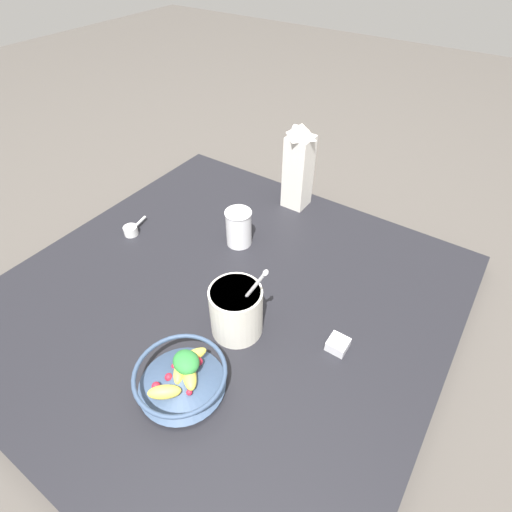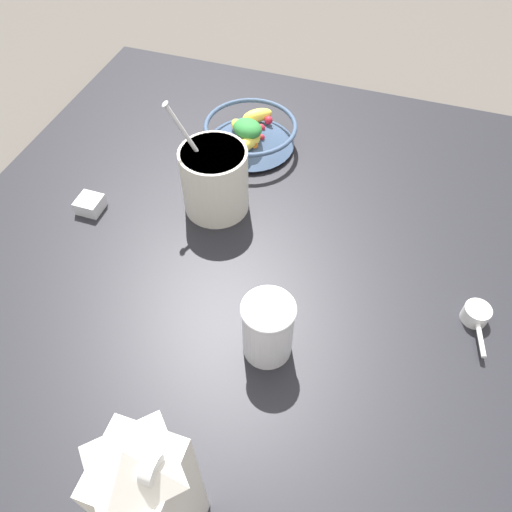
{
  "view_description": "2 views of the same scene",
  "coord_description": "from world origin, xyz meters",
  "views": [
    {
      "loc": [
        0.56,
        0.49,
        0.87
      ],
      "look_at": [
        -0.11,
        0.03,
        0.12
      ],
      "focal_mm": 28.0,
      "sensor_mm": 36.0,
      "label": 1
    },
    {
      "loc": [
        -0.58,
        -0.2,
        0.77
      ],
      "look_at": [
        -0.06,
        -0.03,
        0.09
      ],
      "focal_mm": 35.0,
      "sensor_mm": 36.0,
      "label": 2
    }
  ],
  "objects": [
    {
      "name": "measuring_scoop",
      "position": [
        -0.04,
        -0.41,
        0.06
      ],
      "size": [
        0.1,
        0.04,
        0.03
      ],
      "color": "white",
      "rests_on": "countertop"
    },
    {
      "name": "countertop",
      "position": [
        0.0,
        0.0,
        0.02
      ],
      "size": [
        1.16,
        1.16,
        0.05
      ],
      "color": "black",
      "rests_on": "ground_plane"
    },
    {
      "name": "ground_plane",
      "position": [
        0.0,
        0.0,
        0.0
      ],
      "size": [
        6.0,
        6.0,
        0.0
      ],
      "primitive_type": "plane",
      "color": "#4C4742"
    },
    {
      "name": "milk_carton",
      "position": [
        -0.49,
        -0.05,
        0.2
      ],
      "size": [
        0.08,
        0.08,
        0.3
      ],
      "color": "silver",
      "rests_on": "countertop"
    },
    {
      "name": "fruit_bowl",
      "position": [
        0.27,
        0.1,
        0.09
      ],
      "size": [
        0.21,
        0.21,
        0.08
      ],
      "color": "#384C6B",
      "rests_on": "countertop"
    },
    {
      "name": "drinking_cup",
      "position": [
        -0.2,
        -0.09,
        0.11
      ],
      "size": [
        0.08,
        0.08,
        0.12
      ],
      "color": "white",
      "rests_on": "countertop"
    },
    {
      "name": "spice_jar",
      "position": [
        -0.02,
        0.34,
        0.06
      ],
      "size": [
        0.05,
        0.05,
        0.03
      ],
      "color": "silver",
      "rests_on": "countertop"
    },
    {
      "name": "yogurt_tub",
      "position": [
        0.07,
        0.1,
        0.12
      ],
      "size": [
        0.13,
        0.15,
        0.24
      ],
      "color": "silver",
      "rests_on": "countertop"
    }
  ]
}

